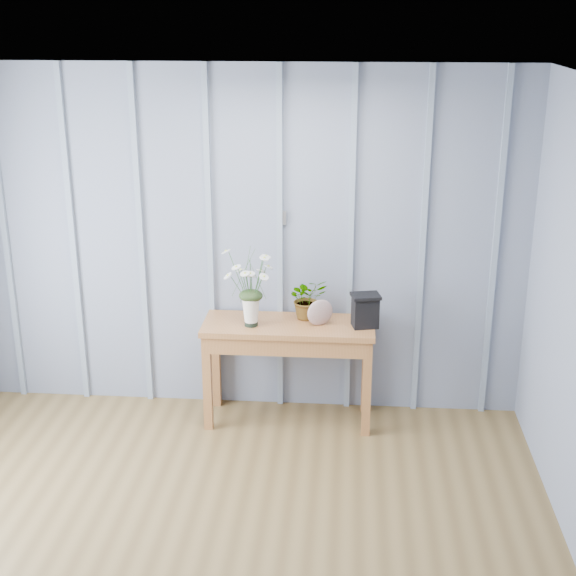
# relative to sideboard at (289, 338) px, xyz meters

# --- Properties ---
(room_shell) EXTENTS (4.00, 4.50, 2.50)m
(room_shell) POSITION_rel_sideboard_xyz_m (-0.33, -1.08, 1.35)
(room_shell) COLOR gray
(room_shell) RESTS_ON ground
(sideboard) EXTENTS (1.20, 0.45, 0.75)m
(sideboard) POSITION_rel_sideboard_xyz_m (0.00, 0.00, 0.00)
(sideboard) COLOR #9D6032
(sideboard) RESTS_ON ground
(daisy_vase) EXTENTS (0.40, 0.31, 0.57)m
(daisy_vase) POSITION_rel_sideboard_xyz_m (-0.26, -0.06, 0.47)
(daisy_vase) COLOR black
(daisy_vase) RESTS_ON sideboard
(spider_plant) EXTENTS (0.34, 0.32, 0.30)m
(spider_plant) POSITION_rel_sideboard_xyz_m (0.12, 0.12, 0.26)
(spider_plant) COLOR #223718
(spider_plant) RESTS_ON sideboard
(felt_disc_vessel) EXTENTS (0.19, 0.13, 0.19)m
(felt_disc_vessel) POSITION_rel_sideboard_xyz_m (0.22, -0.02, 0.21)
(felt_disc_vessel) COLOR #824853
(felt_disc_vessel) RESTS_ON sideboard
(carved_box) EXTENTS (0.22, 0.19, 0.24)m
(carved_box) POSITION_rel_sideboard_xyz_m (0.53, -0.02, 0.24)
(carved_box) COLOR black
(carved_box) RESTS_ON sideboard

